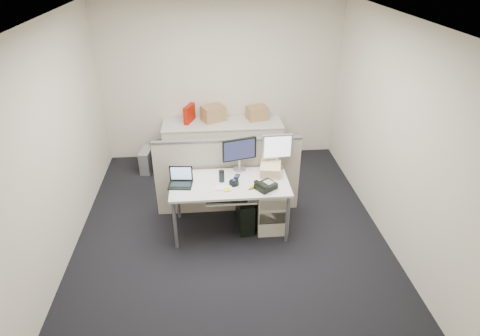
{
  "coord_description": "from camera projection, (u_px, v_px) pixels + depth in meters",
  "views": [
    {
      "loc": [
        -0.24,
        -4.34,
        3.37
      ],
      "look_at": [
        0.14,
        0.15,
        0.85
      ],
      "focal_mm": 30.0,
      "sensor_mm": 36.0,
      "label": 1
    }
  ],
  "objects": [
    {
      "name": "red_binder",
      "position": [
        189.0,
        114.0,
        6.73
      ],
      "size": [
        0.19,
        0.34,
        0.31
      ],
      "primitive_type": "cube",
      "rotation": [
        0.0,
        0.0,
        -0.38
      ],
      "color": "#A91505",
      "rests_on": "back_counter"
    },
    {
      "name": "wall_right",
      "position": [
        391.0,
        132.0,
        4.93
      ],
      "size": [
        0.02,
        4.5,
        2.7
      ],
      "primitive_type": "cube",
      "color": "beige",
      "rests_on": "ground"
    },
    {
      "name": "desk",
      "position": [
        230.0,
        187.0,
        5.11
      ],
      "size": [
        1.5,
        0.75,
        0.73
      ],
      "color": "silver",
      "rests_on": "floor"
    },
    {
      "name": "monitor_main",
      "position": [
        239.0,
        155.0,
        5.26
      ],
      "size": [
        0.49,
        0.29,
        0.46
      ],
      "primitive_type": "cube",
      "rotation": [
        0.0,
        0.0,
        0.26
      ],
      "color": "black",
      "rests_on": "desk"
    },
    {
      "name": "banana",
      "position": [
        253.0,
        187.0,
        4.96
      ],
      "size": [
        0.16,
        0.14,
        0.04
      ],
      "primitive_type": "ellipsoid",
      "rotation": [
        0.0,
        0.0,
        0.68
      ],
      "color": "gold",
      "rests_on": "desk"
    },
    {
      "name": "keyboard",
      "position": [
        227.0,
        198.0,
        4.93
      ],
      "size": [
        0.52,
        0.22,
        0.03
      ],
      "primitive_type": "cube",
      "rotation": [
        0.0,
        0.0,
        -0.07
      ],
      "color": "black",
      "rests_on": "keyboard_tray"
    },
    {
      "name": "wall_front",
      "position": [
        249.0,
        273.0,
        2.82
      ],
      "size": [
        4.0,
        0.02,
        2.7
      ],
      "primitive_type": "cube",
      "color": "beige",
      "rests_on": "ground"
    },
    {
      "name": "manila_folders",
      "position": [
        270.0,
        169.0,
        5.26
      ],
      "size": [
        0.32,
        0.38,
        0.13
      ],
      "primitive_type": "cube",
      "rotation": [
        0.0,
        0.0,
        -0.19
      ],
      "color": "#CEAE85",
      "rests_on": "desk"
    },
    {
      "name": "cellphone",
      "position": [
        237.0,
        177.0,
        5.19
      ],
      "size": [
        0.09,
        0.13,
        0.02
      ],
      "primitive_type": "cube",
      "rotation": [
        0.0,
        0.0,
        -0.3
      ],
      "color": "black",
      "rests_on": "desk"
    },
    {
      "name": "cardboard_box_right",
      "position": [
        257.0,
        114.0,
        6.85
      ],
      "size": [
        0.39,
        0.33,
        0.24
      ],
      "primitive_type": "cube",
      "rotation": [
        0.0,
        0.0,
        0.25
      ],
      "color": "#997A4C",
      "rests_on": "back_counter"
    },
    {
      "name": "desk_phone",
      "position": [
        266.0,
        186.0,
        4.94
      ],
      "size": [
        0.3,
        0.29,
        0.07
      ],
      "primitive_type": "cube",
      "rotation": [
        0.0,
        0.0,
        0.61
      ],
      "color": "black",
      "rests_on": "desk"
    },
    {
      "name": "sticky_pad",
      "position": [
        227.0,
        190.0,
        4.92
      ],
      "size": [
        0.09,
        0.09,
        0.01
      ],
      "primitive_type": "cube",
      "rotation": [
        0.0,
        0.0,
        0.17
      ],
      "color": "yellow",
      "rests_on": "desk"
    },
    {
      "name": "pc_tower_spare_silver",
      "position": [
        147.0,
        160.0,
        6.76
      ],
      "size": [
        0.22,
        0.42,
        0.38
      ],
      "primitive_type": "cube",
      "rotation": [
        0.0,
        0.0,
        -0.14
      ],
      "color": "#B7B7BC",
      "rests_on": "floor"
    },
    {
      "name": "pc_tower_spare_dark",
      "position": [
        161.0,
        159.0,
        6.7
      ],
      "size": [
        0.38,
        0.54,
        0.47
      ],
      "primitive_type": "cube",
      "rotation": [
        0.0,
        0.0,
        0.4
      ],
      "color": "black",
      "rests_on": "floor"
    },
    {
      "name": "keyboard_tray",
      "position": [
        231.0,
        198.0,
        4.98
      ],
      "size": [
        0.62,
        0.32,
        0.02
      ],
      "primitive_type": "cube",
      "color": "silver",
      "rests_on": "desk"
    },
    {
      "name": "paper_stack",
      "position": [
        223.0,
        185.0,
        5.02
      ],
      "size": [
        0.22,
        0.27,
        0.01
      ],
      "primitive_type": "cube",
      "rotation": [
        0.0,
        0.0,
        -0.05
      ],
      "color": "silver",
      "rests_on": "desk"
    },
    {
      "name": "drawer_pedestal",
      "position": [
        271.0,
        205.0,
        5.36
      ],
      "size": [
        0.4,
        0.55,
        0.65
      ],
      "primitive_type": "cube",
      "color": "beige",
      "rests_on": "floor"
    },
    {
      "name": "pc_tower_desk",
      "position": [
        245.0,
        212.0,
        5.38
      ],
      "size": [
        0.22,
        0.49,
        0.45
      ],
      "primitive_type": "cube",
      "rotation": [
        0.0,
        0.0,
        0.06
      ],
      "color": "black",
      "rests_on": "floor"
    },
    {
      "name": "trackball",
      "position": [
        234.0,
        183.0,
        5.03
      ],
      "size": [
        0.16,
        0.16,
        0.05
      ],
      "primitive_type": "cylinder",
      "rotation": [
        0.0,
        0.0,
        0.32
      ],
      "color": "black",
      "rests_on": "desk"
    },
    {
      "name": "wall_left",
      "position": [
        56.0,
        144.0,
        4.63
      ],
      "size": [
        0.02,
        4.5,
        2.7
      ],
      "primitive_type": "cube",
      "color": "beige",
      "rests_on": "ground"
    },
    {
      "name": "laptop",
      "position": [
        180.0,
        178.0,
        4.96
      ],
      "size": [
        0.31,
        0.25,
        0.22
      ],
      "primitive_type": "cube",
      "rotation": [
        0.0,
        0.0,
        -0.1
      ],
      "color": "black",
      "rests_on": "desk"
    },
    {
      "name": "cubicle_partition",
      "position": [
        228.0,
        177.0,
        5.55
      ],
      "size": [
        2.0,
        0.06,
        1.1
      ],
      "primitive_type": "cube",
      "color": "#ADA291",
      "rests_on": "floor"
    },
    {
      "name": "ceiling",
      "position": [
        227.0,
        19.0,
        4.12
      ],
      "size": [
        4.0,
        4.5,
        0.01
      ],
      "primitive_type": "cube",
      "color": "white",
      "rests_on": "ground"
    },
    {
      "name": "wall_back",
      "position": [
        221.0,
        82.0,
        6.73
      ],
      "size": [
        4.0,
        0.02,
        2.7
      ],
      "primitive_type": "cube",
      "color": "beige",
      "rests_on": "ground"
    },
    {
      "name": "floor",
      "position": [
        230.0,
        229.0,
        5.44
      ],
      "size": [
        4.0,
        4.5,
        0.01
      ],
      "primitive_type": "cube",
      "color": "black",
      "rests_on": "ground"
    },
    {
      "name": "cardboard_box_left",
      "position": [
        213.0,
        114.0,
        6.79
      ],
      "size": [
        0.45,
        0.4,
        0.28
      ],
      "primitive_type": "cube",
      "rotation": [
        0.0,
        0.0,
        0.43
      ],
      "color": "#997A4C",
      "rests_on": "back_counter"
    },
    {
      "name": "monitor_small",
      "position": [
        277.0,
        152.0,
        5.29
      ],
      "size": [
        0.41,
        0.21,
        0.49
      ],
      "primitive_type": "cube",
      "rotation": [
        0.0,
        0.0,
        0.03
      ],
      "color": "#B7B7BC",
      "rests_on": "desk"
    },
    {
      "name": "travel_mug",
      "position": [
        222.0,
        177.0,
        5.05
      ],
      "size": [
        0.09,
        0.09,
        0.15
      ],
      "primitive_type": "cylinder",
      "rotation": [
        0.0,
        0.0,
        -0.41
      ],
      "color": "black",
      "rests_on": "desk"
    },
    {
      "name": "back_counter",
      "position": [
        223.0,
        143.0,
        6.94
      ],
      "size": [
        2.0,
        0.6,
        0.72
      ],
      "primitive_type": "cube",
      "color": "beige",
      "rests_on": "floor"
    }
  ]
}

